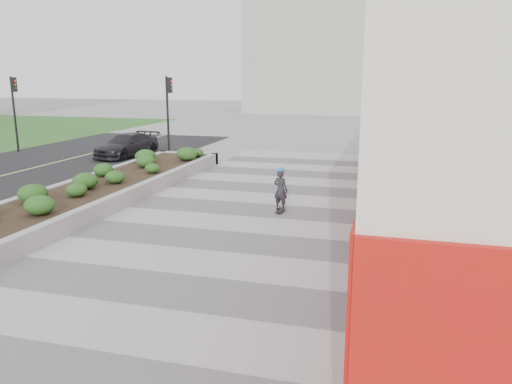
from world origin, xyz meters
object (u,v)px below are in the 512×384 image
at_px(traffic_signal_near, 169,105).
at_px(skateboarder, 281,190).
at_px(planter, 81,195).
at_px(car_dark, 127,145).
at_px(traffic_signal_far, 14,103).

bearing_deg(traffic_signal_near, skateboarder, -48.93).
distance_m(planter, traffic_signal_near, 10.90).
xyz_separation_m(traffic_signal_near, car_dark, (-2.30, -0.50, -2.15)).
distance_m(planter, traffic_signal_far, 15.00).
bearing_deg(car_dark, traffic_signal_near, 20.24).
bearing_deg(traffic_signal_far, car_dark, 0.04).
height_order(traffic_signal_near, car_dark, traffic_signal_near).
bearing_deg(planter, traffic_signal_near, 99.35).
relative_size(skateboarder, car_dark, 0.34).
bearing_deg(planter, skateboarder, 10.22).
relative_size(traffic_signal_near, traffic_signal_far, 1.00).
xyz_separation_m(traffic_signal_near, skateboarder, (8.14, -9.34, -2.03)).
distance_m(traffic_signal_far, car_dark, 7.23).
bearing_deg(traffic_signal_far, traffic_signal_near, 3.11).
distance_m(traffic_signal_near, traffic_signal_far, 9.21).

